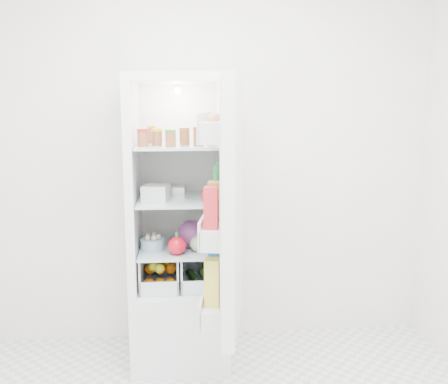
{
  "coord_description": "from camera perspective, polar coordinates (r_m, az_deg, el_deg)",
  "views": [
    {
      "loc": [
        -0.17,
        -1.84,
        1.64
      ],
      "look_at": [
        0.06,
        0.95,
        1.13
      ],
      "focal_mm": 40.0,
      "sensor_mm": 36.0,
      "label": 1
    }
  ],
  "objects": [
    {
      "name": "citrus_pile",
      "position": [
        3.15,
        -7.32,
        -9.22
      ],
      "size": [
        0.2,
        0.24,
        0.16
      ],
      "color": "#E3570B",
      "rests_on": "refrigerator"
    },
    {
      "name": "refrigerator",
      "position": [
        3.24,
        -5.05,
        -7.29
      ],
      "size": [
        0.6,
        0.6,
        1.8
      ],
      "color": "white",
      "rests_on": "ground"
    },
    {
      "name": "room_walls",
      "position": [
        1.85,
        0.54,
        8.73
      ],
      "size": [
        3.02,
        3.02,
        2.61
      ],
      "color": "silver",
      "rests_on": "ground"
    },
    {
      "name": "shelf_mid",
      "position": [
        3.08,
        -5.17,
        -0.81
      ],
      "size": [
        0.49,
        0.53,
        0.02
      ],
      "primitive_type": "cube",
      "color": "silver",
      "rests_on": "refrigerator"
    },
    {
      "name": "salad_bag",
      "position": [
        3.03,
        -2.99,
        -5.92
      ],
      "size": [
        0.1,
        0.1,
        0.1
      ],
      "primitive_type": "sphere",
      "color": "#9DBB8C",
      "rests_on": "shelf_low"
    },
    {
      "name": "shelf_low",
      "position": [
        3.15,
        -5.08,
        -6.34
      ],
      "size": [
        0.49,
        0.53,
        0.01
      ],
      "primitive_type": "cube",
      "color": "silver",
      "rests_on": "refrigerator"
    },
    {
      "name": "red_cabbage",
      "position": [
        3.1,
        -3.77,
        -4.82
      ],
      "size": [
        0.17,
        0.17,
        0.17
      ],
      "primitive_type": "sphere",
      "color": "#541C4E",
      "rests_on": "shelf_low"
    },
    {
      "name": "crisper_right",
      "position": [
        3.2,
        -2.82,
        -8.54
      ],
      "size": [
        0.23,
        0.46,
        0.22
      ],
      "primitive_type": null,
      "color": "silver",
      "rests_on": "refrigerator"
    },
    {
      "name": "mushroom_bowl",
      "position": [
        3.1,
        -8.17,
        -5.91
      ],
      "size": [
        0.19,
        0.19,
        0.07
      ],
      "primitive_type": "cylinder",
      "rotation": [
        0.0,
        0.0,
        -0.33
      ],
      "color": "#86B6C7",
      "rests_on": "shelf_low"
    },
    {
      "name": "tub_white",
      "position": [
        3.0,
        -7.79,
        -0.09
      ],
      "size": [
        0.17,
        0.17,
        0.09
      ],
      "primitive_type": "cube",
      "rotation": [
        0.0,
        0.0,
        -0.19
      ],
      "color": "silver",
      "rests_on": "shelf_mid"
    },
    {
      "name": "squeeze_bottle",
      "position": [
        3.1,
        -1.31,
        7.27
      ],
      "size": [
        0.06,
        0.06,
        0.18
      ],
      "primitive_type": "cylinder",
      "rotation": [
        0.0,
        0.0,
        -0.07
      ],
      "color": "white",
      "rests_on": "shelf_top"
    },
    {
      "name": "foil_tray",
      "position": [
        3.25,
        -6.05,
        0.3
      ],
      "size": [
        0.18,
        0.14,
        0.04
      ],
      "primitive_type": "cube",
      "rotation": [
        0.0,
        0.0,
        -0.04
      ],
      "color": "silver",
      "rests_on": "shelf_mid"
    },
    {
      "name": "tin_red",
      "position": [
        2.97,
        -1.83,
        -0.51
      ],
      "size": [
        0.08,
        0.08,
        0.05
      ],
      "primitive_type": "cylinder",
      "rotation": [
        0.0,
        0.0,
        -0.04
      ],
      "color": "red",
      "rests_on": "shelf_mid"
    },
    {
      "name": "fridge_door",
      "position": [
        2.52,
        0.38,
        -2.27
      ],
      "size": [
        0.26,
        0.6,
        1.3
      ],
      "rotation": [
        0.0,
        0.0,
        1.4
      ],
      "color": "white",
      "rests_on": "refrigerator"
    },
    {
      "name": "bell_pepper",
      "position": [
        2.98,
        -5.4,
        -6.13
      ],
      "size": [
        0.11,
        0.11,
        0.11
      ],
      "primitive_type": "sphere",
      "color": "red",
      "rests_on": "shelf_low"
    },
    {
      "name": "shelf_top",
      "position": [
        3.03,
        -5.27,
        5.32
      ],
      "size": [
        0.49,
        0.53,
        0.02
      ],
      "primitive_type": "cube",
      "color": "silver",
      "rests_on": "refrigerator"
    },
    {
      "name": "condiment_jars",
      "position": [
        2.95,
        -5.75,
        6.14
      ],
      "size": [
        0.46,
        0.32,
        0.08
      ],
      "color": "#B21919",
      "rests_on": "shelf_top"
    },
    {
      "name": "crisper_left",
      "position": [
        3.2,
        -7.26,
        -8.6
      ],
      "size": [
        0.23,
        0.46,
        0.22
      ],
      "primitive_type": null,
      "color": "silver",
      "rests_on": "refrigerator"
    },
    {
      "name": "veg_pile",
      "position": [
        3.21,
        -2.72,
        -9.34
      ],
      "size": [
        0.16,
        0.3,
        0.1
      ],
      "color": "#1F4D19",
      "rests_on": "refrigerator"
    }
  ]
}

